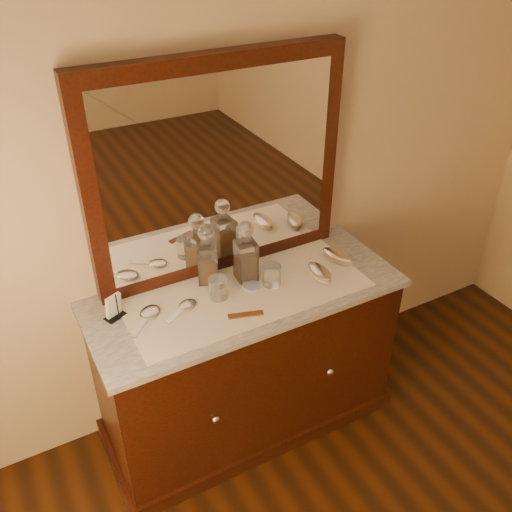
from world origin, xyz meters
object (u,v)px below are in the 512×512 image
mirror_frame (218,170)px  decanter_left (207,260)px  dresser_cabinet (246,362)px  brush_far (337,256)px  decanter_right (246,257)px  brush_near (320,273)px  hand_mirror_outer (148,315)px  napkin_rack (114,307)px  comb (246,315)px  pin_dish (251,286)px  hand_mirror_inner (185,307)px

mirror_frame → decanter_left: mirror_frame is taller
dresser_cabinet → decanter_left: bearing=127.1°
brush_far → decanter_right: bearing=170.1°
brush_near → decanter_left: bearing=154.8°
brush_far → hand_mirror_outer: size_ratio=0.96×
dresser_cabinet → brush_far: 0.69m
dresser_cabinet → napkin_rack: bearing=169.8°
comb → brush_far: (0.59, 0.16, 0.02)m
pin_dish → comb: 0.20m
dresser_cabinet → decanter_left: decanter_left is taller
mirror_frame → hand_mirror_inner: (-0.29, -0.23, -0.49)m
brush_near → napkin_rack: bearing=169.4°
decanter_left → decanter_right: 0.18m
comb → brush_near: 0.45m
brush_far → hand_mirror_inner: size_ratio=1.00×
napkin_rack → hand_mirror_inner: size_ratio=0.72×
mirror_frame → comb: 0.64m
brush_near → brush_far: 0.17m
decanter_left → brush_near: decanter_left is taller
napkin_rack → brush_far: size_ratio=0.72×
decanter_right → hand_mirror_inner: decanter_right is taller
hand_mirror_inner → brush_far: bearing=-0.5°
napkin_rack → hand_mirror_inner: bearing=-17.9°
decanter_left → brush_far: bearing=-13.3°
dresser_cabinet → napkin_rack: (-0.57, 0.10, 0.49)m
decanter_right → pin_dish: bearing=-100.6°
dresser_cabinet → hand_mirror_outer: hand_mirror_outer is taller
napkin_rack → dresser_cabinet: bearing=-10.2°
napkin_rack → brush_far: (1.08, -0.10, -0.03)m
dresser_cabinet → pin_dish: (0.03, 0.01, 0.45)m
napkin_rack → decanter_left: 0.46m
dresser_cabinet → napkin_rack: 0.76m
mirror_frame → decanter_right: mirror_frame is taller
brush_near → hand_mirror_outer: (-0.80, 0.10, -0.01)m
pin_dish → hand_mirror_inner: hand_mirror_inner is taller
napkin_rack → decanter_right: size_ratio=0.44×
decanter_left → decanter_right: (0.16, -0.07, 0.00)m
mirror_frame → brush_far: size_ratio=6.50×
mirror_frame → pin_dish: size_ratio=14.34×
mirror_frame → decanter_left: (-0.11, -0.09, -0.38)m
pin_dish → decanter_left: (-0.15, 0.14, 0.11)m
pin_dish → hand_mirror_inner: 0.32m
decanter_left → brush_near: bearing=-25.2°
decanter_left → hand_mirror_inner: (-0.17, -0.14, -0.11)m
dresser_cabinet → decanter_left: 0.59m
hand_mirror_outer → comb: bearing=-27.4°
dresser_cabinet → napkin_rack: size_ratio=10.56×
comb → dresser_cabinet: bearing=80.0°
napkin_rack → hand_mirror_outer: (0.12, -0.07, -0.04)m
mirror_frame → hand_mirror_inner: mirror_frame is taller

